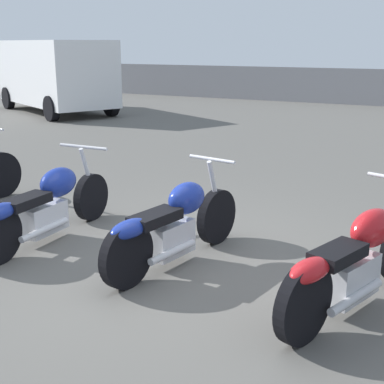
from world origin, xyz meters
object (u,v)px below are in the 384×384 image
Objects in this scene: motorcycle_slot_1 at (46,205)px; motorcycle_slot_3 at (357,261)px; parked_van at (55,73)px; motorcycle_slot_2 at (173,225)px.

motorcycle_slot_1 is 1.01× the size of motorcycle_slot_3.
parked_van is (-10.83, 8.92, 0.79)m from motorcycle_slot_3.
motorcycle_slot_1 is at bearing -163.33° from motorcycle_slot_3.
motorcycle_slot_3 is at bearing -103.27° from parked_van.
parked_van reaches higher than motorcycle_slot_2.
motorcycle_slot_1 is at bearing -113.34° from parked_van.
motorcycle_slot_3 is 0.40× the size of parked_van.
motorcycle_slot_1 is 1.07× the size of motorcycle_slot_2.
motorcycle_slot_2 reaches higher than motorcycle_slot_1.
motorcycle_slot_3 reaches higher than motorcycle_slot_2.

